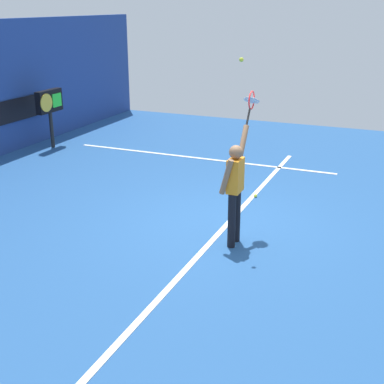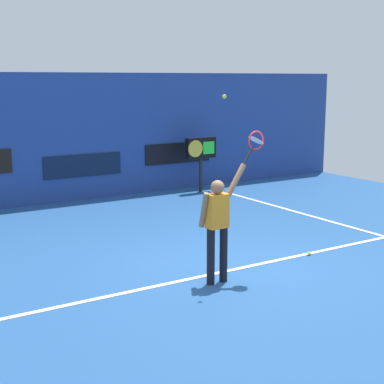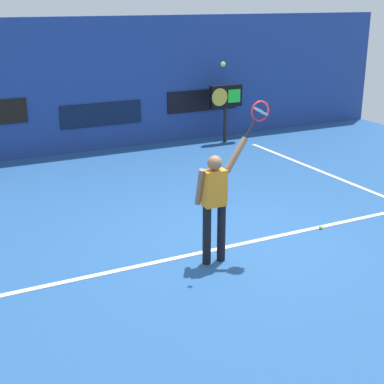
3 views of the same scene
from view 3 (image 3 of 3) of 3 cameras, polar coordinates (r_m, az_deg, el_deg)
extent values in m
plane|color=#23518C|center=(9.59, 4.36, -5.00)|extent=(18.00, 18.00, 0.00)
cube|color=navy|center=(15.33, -9.25, 10.48)|extent=(18.00, 0.20, 3.41)
cube|color=#0C1933|center=(15.34, -8.97, 7.62)|extent=(2.20, 0.03, 0.60)
cube|color=black|center=(16.47, 1.08, 9.08)|extent=(2.20, 0.03, 0.60)
cube|color=white|center=(9.50, 4.72, -5.22)|extent=(10.00, 0.10, 0.01)
cube|color=white|center=(13.28, 14.29, 1.32)|extent=(0.10, 7.00, 0.01)
cylinder|color=black|center=(8.66, 1.48, -4.35)|extent=(0.13, 0.13, 0.92)
cylinder|color=black|center=(8.77, 2.92, -4.05)|extent=(0.13, 0.13, 0.92)
cube|color=orange|center=(8.45, 2.24, 0.39)|extent=(0.34, 0.20, 0.55)
sphere|color=#8C6647|center=(8.34, 2.27, 2.90)|extent=(0.22, 0.22, 0.22)
cylinder|color=#8C6647|center=(8.49, 4.39, 3.67)|extent=(0.39, 0.09, 0.54)
cylinder|color=#8C6647|center=(8.42, 0.79, 0.51)|extent=(0.09, 0.23, 0.58)
cylinder|color=black|center=(8.52, 5.82, 6.26)|extent=(0.19, 0.03, 0.27)
torus|color=red|center=(8.56, 6.78, 7.98)|extent=(0.43, 0.02, 0.43)
cylinder|color=silver|center=(8.56, 6.78, 7.98)|extent=(0.23, 0.27, 0.15)
sphere|color=#CCE033|center=(8.11, 3.11, 12.56)|extent=(0.07, 0.07, 0.07)
cylinder|color=black|center=(16.14, 3.32, 6.72)|extent=(0.10, 0.10, 0.99)
cube|color=black|center=(15.99, 3.37, 9.50)|extent=(0.95, 0.18, 0.60)
cylinder|color=gold|center=(15.78, 2.77, 9.38)|extent=(0.48, 0.02, 0.48)
cube|color=#26D833|center=(16.01, 4.21, 9.49)|extent=(0.38, 0.02, 0.36)
sphere|color=#CCE033|center=(10.33, 12.66, -3.43)|extent=(0.07, 0.07, 0.07)
camera|label=1|loc=(5.88, -67.68, 6.56)|focal=49.75mm
camera|label=2|loc=(1.43, -125.29, -36.97)|focal=54.54mm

